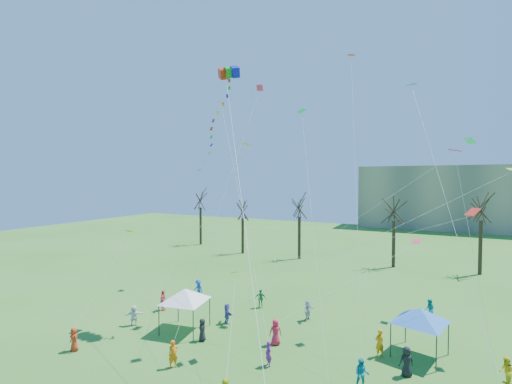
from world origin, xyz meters
The scene contains 7 objects.
distant_building centered at (22.00, 82.00, 7.50)m, with size 60.00×14.00×15.00m, color gray.
bare_tree_row centered at (2.83, 36.15, 7.15)m, with size 68.52×8.86×10.56m.
big_box_kite centered at (-6.93, 9.70, 16.11)m, with size 6.75×8.52×26.13m.
canopy_tent_white centered at (-8.24, 6.92, 2.80)m, with size 4.35×4.35×3.30m.
canopy_tent_blue centered at (8.26, 10.74, 2.75)m, with size 4.18×4.18×3.24m.
festival_crowd centered at (0.23, 7.44, 0.86)m, with size 26.67×18.56×1.86m.
small_kites_aloft centered at (1.21, 11.69, 12.56)m, with size 27.82×18.08×31.91m.
Camera 1 is at (9.03, -15.06, 11.78)m, focal length 25.00 mm.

